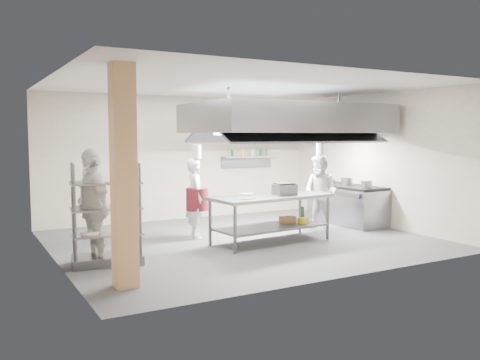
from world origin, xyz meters
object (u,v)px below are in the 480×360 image
island (271,219)px  chef_plating (92,207)px  chef_head (195,198)px  stockpot (347,181)px  pass_rack (106,214)px  griddle (285,189)px  cooking_range (347,205)px  chef_line (321,193)px

island → chef_plating: (-3.38, -0.06, 0.47)m
chef_head → stockpot: bearing=-80.8°
island → chef_head: (-1.07, 1.12, 0.35)m
pass_rack → stockpot: 5.88m
chef_plating → griddle: bearing=82.3°
cooking_range → chef_plating: bearing=-170.9°
cooking_range → chef_line: size_ratio=1.23×
chef_plating → stockpot: 6.07m
griddle → cooking_range: bearing=24.5°
island → chef_plating: bearing=175.6°
cooking_range → chef_line: chef_line is taller
pass_rack → chef_line: bearing=15.7°
pass_rack → chef_plating: size_ratio=0.88×
pass_rack → stockpot: pass_rack is taller
pass_rack → chef_head: 2.45m
cooking_range → chef_plating: 6.18m
cooking_range → griddle: (-2.39, -0.93, 0.59)m
pass_rack → chef_line: (4.78, 0.64, 0.00)m
chef_line → griddle: size_ratio=4.00×
pass_rack → chef_head: size_ratio=1.01×
island → griddle: 0.64m
chef_head → chef_line: bearing=-89.3°
pass_rack → stockpot: bearing=17.5°
cooking_range → island: bearing=-161.1°
stockpot → chef_head: bearing=175.7°
chef_line → stockpot: 1.09m
chef_head → stockpot: size_ratio=5.90×
chef_head → chef_plating: size_ratio=0.87×
island → cooking_range: size_ratio=1.19×
island → griddle: size_ratio=5.83×
chef_head → cooking_range: bearing=-79.5°
chef_head → griddle: 1.80m
chef_line → cooking_range: bearing=92.5°
island → chef_plating: chef_plating is taller
chef_head → stockpot: chef_head is taller
island → chef_line: (1.60, 0.51, 0.36)m
chef_line → stockpot: (1.02, 0.33, 0.18)m
cooking_range → stockpot: bearing=-133.9°
island → griddle: griddle is taller
pass_rack → chef_plating: bearing=168.3°
chef_head → chef_plating: 2.59m
griddle → chef_plating: bearing=-176.1°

